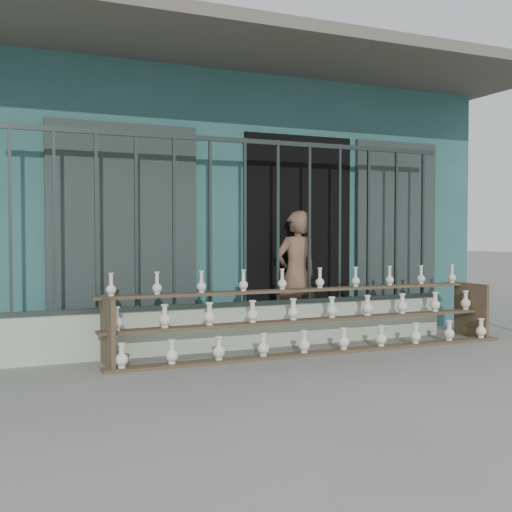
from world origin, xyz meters
name	(u,v)px	position (x,y,z in m)	size (l,w,h in m)	color
ground	(301,371)	(0.00, 0.00, 0.00)	(60.00, 60.00, 0.00)	slate
workshop_building	(169,207)	(0.00, 4.23, 1.62)	(7.40, 6.60, 3.21)	#2A5959
parapet_wall	(245,327)	(0.00, 1.30, 0.23)	(5.00, 0.20, 0.45)	#AFC3A7
security_fence	(245,223)	(0.00, 1.30, 1.35)	(5.00, 0.04, 1.80)	#283330
shelf_rack	(313,316)	(0.61, 0.89, 0.36)	(4.50, 0.68, 0.85)	brown
elderly_woman	(296,275)	(0.76, 1.57, 0.75)	(0.55, 0.36, 1.50)	brown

